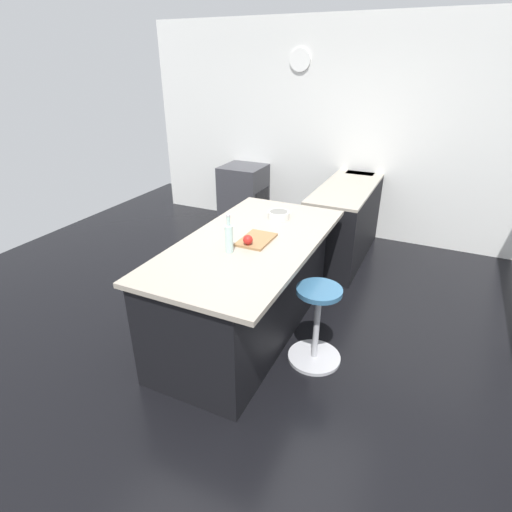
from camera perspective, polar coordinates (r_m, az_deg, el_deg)
ground_plane at (r=3.94m, az=-0.68°, el=-9.15°), size 7.22×7.22×0.00m
interior_partition_left at (r=5.78m, az=11.30°, el=16.89°), size 0.15×5.55×2.79m
sink_cabinet at (r=5.59m, az=13.59°, el=6.43°), size 2.59×0.60×1.19m
oven_range at (r=6.10m, az=-1.73°, el=8.61°), size 0.60×0.61×0.88m
kitchen_island at (r=3.59m, az=-1.41°, el=-4.22°), size 2.09×1.06×0.91m
stool_by_window at (r=3.34m, az=8.56°, el=-9.93°), size 0.44×0.44×0.69m
cutting_board at (r=3.35m, az=0.06°, el=2.33°), size 0.36×0.24×0.02m
apple_red at (r=3.23m, az=-1.16°, el=2.31°), size 0.08×0.08×0.08m
water_bottle at (r=3.11m, az=-3.85°, el=2.62°), size 0.06×0.06×0.31m
fruit_bowl at (r=3.83m, az=3.23°, el=5.88°), size 0.21×0.21×0.07m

